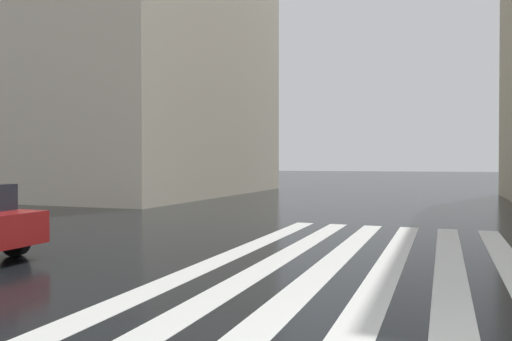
% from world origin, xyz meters
% --- Properties ---
extents(zebra_crossing, '(13.00, 6.50, 0.01)m').
position_xyz_m(zebra_crossing, '(4.00, 1.72, 0.00)').
color(zebra_crossing, silver).
rests_on(zebra_crossing, ground_plane).
extents(haussmann_block_mid, '(17.24, 25.43, 18.55)m').
position_xyz_m(haussmann_block_mid, '(21.12, 24.55, 9.08)').
color(haussmann_block_mid, beige).
rests_on(haussmann_block_mid, ground_plane).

